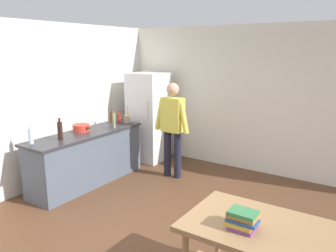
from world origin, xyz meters
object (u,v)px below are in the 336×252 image
Objects in this scene: refrigerator at (148,117)px; bottle_sauce_red at (119,118)px; dining_table at (265,235)px; cooking_pot at (81,128)px; bottle_beer_brown at (112,117)px; utensil_jar at (127,119)px; bottle_wine_dark at (60,130)px; person at (173,124)px; bottle_water_clear at (31,136)px; book_stack at (242,220)px; bottle_vinegar_tall at (114,121)px.

refrigerator reaches higher than bottle_sauce_red.
dining_table is 3.50× the size of cooking_pot.
bottle_sauce_red is (-0.12, -0.76, 0.10)m from refrigerator.
dining_table is 4.05m from bottle_beer_brown.
refrigerator is 0.78m from bottle_sauce_red.
dining_table is 5.38× the size of bottle_beer_brown.
bottle_wine_dark is at bearing -92.46° from utensil_jar.
person reaches higher than utensil_jar.
person is 4.25× the size of cooking_pot.
person is 2.32m from bottle_water_clear.
book_stack is at bearing -4.98° from bottle_water_clear.
bottle_vinegar_tall reaches higher than book_stack.
bottle_beer_brown is at bearing -108.21° from refrigerator.
refrigerator is 6.82× the size of book_stack.
dining_table is at bearing -31.79° from utensil_jar.
bottle_wine_dark is at bearing -98.89° from bottle_vinegar_tall.
bottle_water_clear is 1.74m from bottle_beer_brown.
person is at bearing 33.31° from bottle_vinegar_tall.
utensil_jar is (-0.01, -0.65, 0.08)m from refrigerator.
person is at bearing -30.23° from refrigerator.
cooking_pot is 1.25× the size of utensil_jar.
refrigerator reaches higher than person.
refrigerator is 4.27m from dining_table.
bottle_vinegar_tall reaches higher than bottle_sauce_red.
person is 5.67× the size of bottle_water_clear.
utensil_jar is 0.30m from bottle_beer_brown.
utensil_jar is (-0.96, -0.10, 0.00)m from person.
dining_table is at bearing -29.58° from bottle_sauce_red.
bottle_sauce_red is 0.71× the size of bottle_wine_dark.
bottle_sauce_red reaches higher than cooking_pot.
refrigerator is at bearing 84.67° from bottle_water_clear.
cooking_pot is 1.25× the size of bottle_vinegar_tall.
bottle_sauce_red is 3.87m from book_stack.
cooking_pot is at bearing 104.79° from bottle_wine_dark.
bottle_wine_dark is at bearing 170.74° from dining_table.
book_stack is at bearing -46.27° from person.
bottle_water_clear reaches higher than book_stack.
cooking_pot is 0.94m from bottle_water_clear.
dining_table is 3.69m from cooking_pot.
bottle_beer_brown reaches higher than book_stack.
refrigerator reaches higher than book_stack.
dining_table is at bearing -39.29° from refrigerator.
bottle_sauce_red reaches higher than book_stack.
bottle_water_clear is at bearing -120.80° from person.
refrigerator is 5.62× the size of utensil_jar.
utensil_jar is 1.23× the size of bottle_beer_brown.
utensil_jar is 0.94× the size of bottle_wine_dark.
utensil_jar is 1.91m from bottle_water_clear.
bottle_sauce_red is at bearing 91.88° from bottle_wine_dark.
refrigerator is at bearing 137.85° from book_stack.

